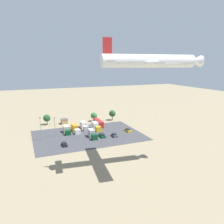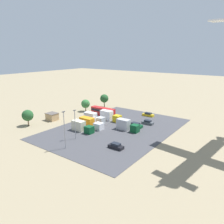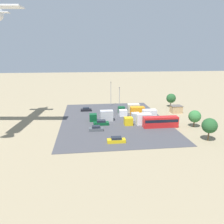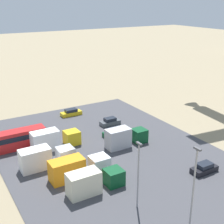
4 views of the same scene
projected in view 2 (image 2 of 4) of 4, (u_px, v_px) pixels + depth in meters
name	position (u px, v px, depth m)	size (l,w,h in m)	color
ground_plane	(97.00, 124.00, 77.23)	(400.00, 400.00, 0.00)	gray
parking_lot_surface	(116.00, 128.00, 72.42)	(48.56, 33.98, 0.08)	#424247
shed_building	(52.00, 117.00, 81.19)	(3.56, 4.07, 2.71)	tan
bus	(103.00, 111.00, 86.64)	(2.45, 10.54, 3.20)	red
parked_car_0	(148.00, 122.00, 76.53)	(1.80, 4.09, 1.51)	#4C5156
parked_car_1	(116.00, 146.00, 57.26)	(1.82, 4.13, 1.46)	black
parked_car_2	(148.00, 115.00, 86.23)	(1.75, 4.58, 1.44)	gold
parked_car_3	(136.00, 125.00, 73.56)	(1.99, 4.75, 1.55)	#0C4723
parked_truck_0	(90.00, 123.00, 73.20)	(2.48, 8.97, 3.13)	silver
parked_truck_1	(82.00, 127.00, 69.61)	(2.36, 7.92, 3.23)	#0C4723
parked_truck_2	(93.00, 118.00, 78.87)	(2.40, 8.34, 3.29)	#ADB2B7
parked_truck_3	(126.00, 125.00, 70.49)	(2.33, 7.71, 3.41)	#0C4723
parked_truck_4	(109.00, 116.00, 80.94)	(2.38, 8.39, 3.44)	gold
tree_near_shed	(28.00, 115.00, 74.44)	(3.85, 3.85, 5.59)	brown
tree_apron_mid	(86.00, 104.00, 92.81)	(3.67, 3.67, 5.14)	brown
tree_apron_far	(104.00, 99.00, 99.99)	(3.83, 3.83, 5.92)	brown
light_pole_lot_centre	(64.00, 129.00, 55.90)	(0.90, 0.28, 10.09)	gray
light_pole_lot_edge	(75.00, 123.00, 62.47)	(0.90, 0.28, 8.70)	gray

